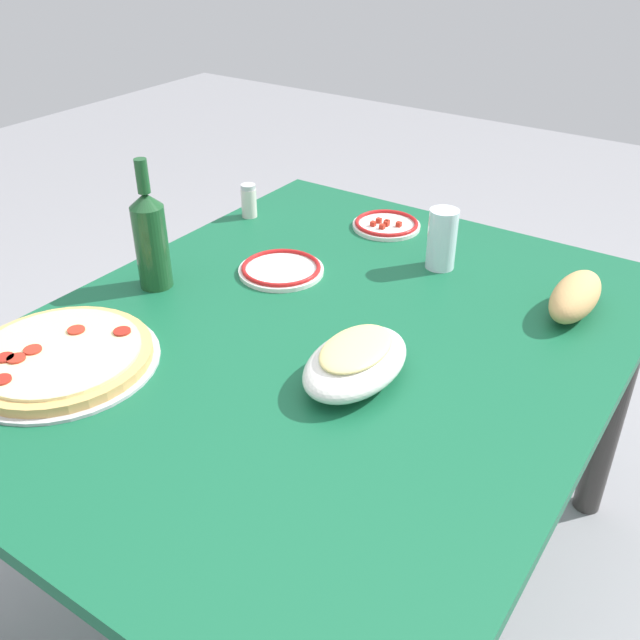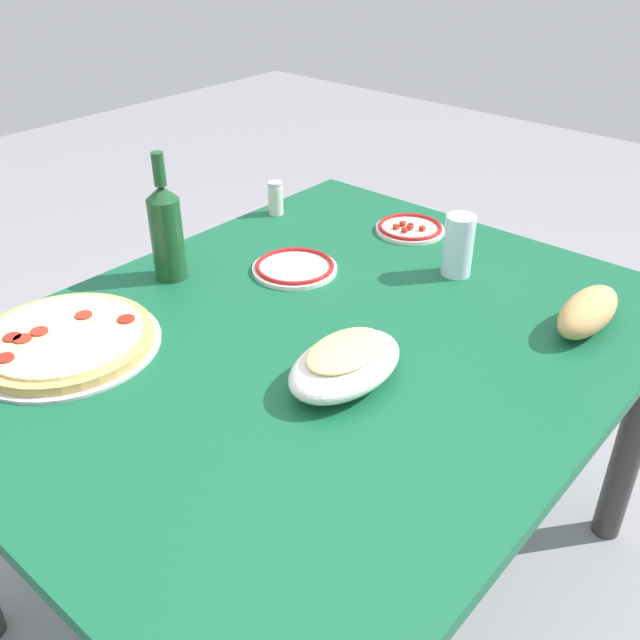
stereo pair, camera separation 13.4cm
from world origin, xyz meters
The scene contains 10 objects.
ground_plane centered at (0.00, 0.00, 0.00)m, with size 8.00×8.00×0.00m, color gray.
dining_table centered at (0.00, 0.00, 0.61)m, with size 1.33×1.06×0.71m.
pepperoni_pizza centered at (0.35, -0.33, 0.72)m, with size 0.35×0.35×0.03m.
baked_pasta_dish centered at (0.09, 0.14, 0.75)m, with size 0.24×0.15×0.08m.
wine_bottle centered at (0.04, -0.40, 0.82)m, with size 0.07×0.07×0.28m.
water_glass centered at (-0.38, 0.07, 0.78)m, with size 0.07×0.07×0.14m, color silver.
side_plate_near centered at (-0.51, -0.14, 0.72)m, with size 0.17×0.17×0.02m.
side_plate_far centered at (-0.16, -0.21, 0.72)m, with size 0.19×0.19×0.02m.
bread_loaf centered at (-0.35, 0.38, 0.75)m, with size 0.20×0.08×0.08m, color tan.
spice_shaker centered at (-0.37, -0.47, 0.75)m, with size 0.04×0.04×0.09m.
Camera 1 is at (0.95, 0.64, 1.44)m, focal length 39.63 mm.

